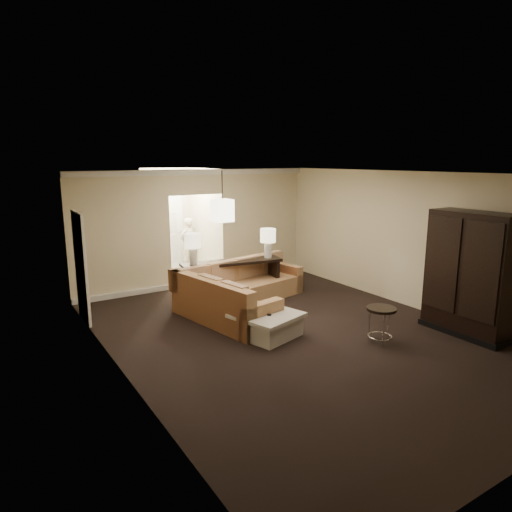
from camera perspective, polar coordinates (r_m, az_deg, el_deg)
ground at (r=8.16m, az=5.17°, el=-9.88°), size 8.00×8.00×0.00m
wall_back at (r=11.12m, az=-7.34°, el=3.48°), size 6.00×0.04×2.80m
wall_left at (r=6.41m, az=-16.42°, el=-3.27°), size 0.04×8.00×2.80m
wall_right at (r=9.84m, az=19.34°, el=1.78°), size 0.04×8.00×2.80m
ceiling at (r=7.57m, az=5.58°, el=10.18°), size 6.00×8.00×0.02m
crown_molding at (r=10.96m, az=-7.42°, el=10.34°), size 6.00×0.10×0.12m
baseboard at (r=11.35m, az=-7.06°, el=-3.25°), size 6.00×0.10×0.12m
side_door at (r=9.15m, az=-21.04°, el=-1.32°), size 0.05×0.90×2.10m
foyer at (r=12.35m, az=-9.99°, el=3.78°), size 1.44×2.02×2.80m
sectional_sofa at (r=9.40m, az=-2.14°, el=-4.54°), size 3.11×2.78×0.89m
coffee_table at (r=8.06m, az=1.33°, el=-8.51°), size 1.26×1.26×0.43m
console_table at (r=10.04m, az=-3.01°, el=-2.55°), size 2.28×0.88×0.86m
armoire at (r=8.74m, az=25.17°, el=-2.35°), size 0.65×1.51×2.17m
drink_table at (r=7.97m, az=15.35°, el=-7.43°), size 0.49×0.49×0.62m
table_lamp_left at (r=9.62m, az=-7.90°, el=1.52°), size 0.34×0.34×0.66m
table_lamp_right at (r=10.18m, az=1.51°, el=2.21°), size 0.34×0.34×0.66m
pendant_light at (r=9.90m, az=-4.21°, el=5.72°), size 0.38×0.38×1.09m
person at (r=12.84m, az=-8.50°, el=1.89°), size 0.67×0.55×1.61m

